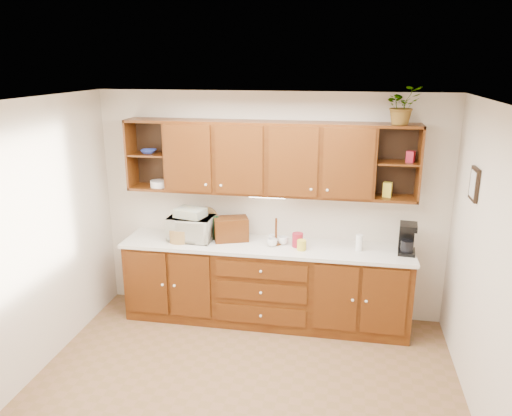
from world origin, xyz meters
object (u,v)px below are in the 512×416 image
at_px(microwave, 191,228).
at_px(coffee_maker, 407,239).
at_px(bread_box, 231,229).
at_px(potted_plant, 402,105).

bearing_deg(microwave, coffee_maker, 2.49).
height_order(microwave, bread_box, microwave).
height_order(microwave, coffee_maker, coffee_maker).
bearing_deg(bread_box, coffee_maker, -22.02).
height_order(bread_box, coffee_maker, coffee_maker).
bearing_deg(coffee_maker, bread_box, -175.82).
bearing_deg(potted_plant, microwave, -177.66).
bearing_deg(coffee_maker, microwave, -173.72).
relative_size(microwave, coffee_maker, 1.51).
relative_size(coffee_maker, potted_plant, 0.85).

